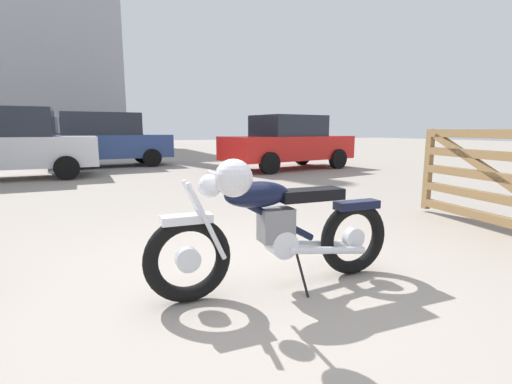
{
  "coord_description": "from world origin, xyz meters",
  "views": [
    {
      "loc": [
        -1.2,
        -2.5,
        1.25
      ],
      "look_at": [
        0.31,
        0.59,
        0.67
      ],
      "focal_mm": 26.37,
      "sensor_mm": 36.0,
      "label": 1
    }
  ],
  "objects": [
    {
      "name": "ground_plane",
      "position": [
        0.0,
        0.0,
        0.0
      ],
      "size": [
        80.0,
        80.0,
        0.0
      ],
      "primitive_type": "plane",
      "color": "gray"
    },
    {
      "name": "vintage_motorcycle",
      "position": [
        0.16,
        -0.03,
        0.49
      ],
      "size": [
        2.08,
        0.73,
        1.07
      ],
      "rotation": [
        0.0,
        0.0,
        3.07
      ],
      "color": "black",
      "rests_on": "ground_plane"
    },
    {
      "name": "red_hatchback_near",
      "position": [
        4.96,
        7.76,
        0.84
      ],
      "size": [
        4.4,
        2.37,
        1.67
      ],
      "rotation": [
        0.0,
        0.0,
        0.14
      ],
      "color": "black",
      "rests_on": "ground_plane"
    },
    {
      "name": "silver_sedan_mid",
      "position": [
        -2.61,
        8.71,
        0.92
      ],
      "size": [
        3.93,
        1.88,
        1.78
      ],
      "rotation": [
        0.0,
        0.0,
        -0.02
      ],
      "color": "black",
      "rests_on": "ground_plane"
    },
    {
      "name": "white_estate_far",
      "position": [
        -0.11,
        11.07,
        0.92
      ],
      "size": [
        3.95,
        1.93,
        1.78
      ],
      "rotation": [
        0.0,
        0.0,
        0.03
      ],
      "color": "black",
      "rests_on": "ground_plane"
    },
    {
      "name": "pale_sedan_back",
      "position": [
        -2.77,
        16.63,
        0.92
      ],
      "size": [
        4.02,
        2.06,
        1.78
      ],
      "rotation": [
        0.0,
        0.0,
        -0.08
      ],
      "color": "black",
      "rests_on": "ground_plane"
    },
    {
      "name": "industrial_building",
      "position": [
        -4.93,
        28.08,
        5.82
      ],
      "size": [
        15.18,
        10.42,
        22.86
      ],
      "rotation": [
        0.0,
        0.0,
        -0.04
      ],
      "color": "#9EA0A8",
      "rests_on": "ground_plane"
    }
  ]
}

